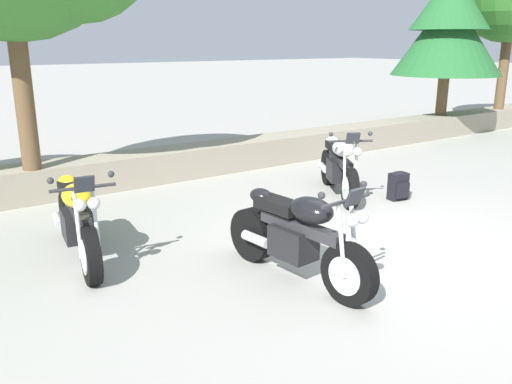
{
  "coord_description": "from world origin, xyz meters",
  "views": [
    {
      "loc": [
        -4.91,
        -3.99,
        2.46
      ],
      "look_at": [
        -1.25,
        1.2,
        0.65
      ],
      "focal_mm": 36.95,
      "sensor_mm": 36.0,
      "label": 1
    }
  ],
  "objects_px": {
    "motorcycle_silver_far_right": "(340,167)",
    "pine_tree_mid_right": "(449,25)",
    "motorcycle_yellow_near_left": "(78,221)",
    "rider_backpack": "(398,185)",
    "motorcycle_black_centre": "(298,238)"
  },
  "relations": [
    {
      "from": "motorcycle_black_centre",
      "to": "pine_tree_mid_right",
      "type": "bearing_deg",
      "value": 28.25
    },
    {
      "from": "motorcycle_silver_far_right",
      "to": "pine_tree_mid_right",
      "type": "bearing_deg",
      "value": 23.18
    },
    {
      "from": "pine_tree_mid_right",
      "to": "motorcycle_yellow_near_left",
      "type": "bearing_deg",
      "value": -164.52
    },
    {
      "from": "motorcycle_yellow_near_left",
      "to": "rider_backpack",
      "type": "bearing_deg",
      "value": -5.72
    },
    {
      "from": "motorcycle_silver_far_right",
      "to": "rider_backpack",
      "type": "height_order",
      "value": "motorcycle_silver_far_right"
    },
    {
      "from": "motorcycle_yellow_near_left",
      "to": "rider_backpack",
      "type": "distance_m",
      "value": 5.0
    },
    {
      "from": "motorcycle_yellow_near_left",
      "to": "motorcycle_black_centre",
      "type": "relative_size",
      "value": 1.0
    },
    {
      "from": "motorcycle_black_centre",
      "to": "motorcycle_silver_far_right",
      "type": "xyz_separation_m",
      "value": [
        2.64,
        2.12,
        0.0
      ]
    },
    {
      "from": "motorcycle_yellow_near_left",
      "to": "motorcycle_black_centre",
      "type": "distance_m",
      "value": 2.55
    },
    {
      "from": "motorcycle_black_centre",
      "to": "rider_backpack",
      "type": "relative_size",
      "value": 4.4
    },
    {
      "from": "motorcycle_yellow_near_left",
      "to": "motorcycle_black_centre",
      "type": "xyz_separation_m",
      "value": [
        1.72,
        -1.88,
        0.0
      ]
    },
    {
      "from": "motorcycle_yellow_near_left",
      "to": "rider_backpack",
      "type": "height_order",
      "value": "motorcycle_yellow_near_left"
    },
    {
      "from": "pine_tree_mid_right",
      "to": "motorcycle_silver_far_right",
      "type": "bearing_deg",
      "value": -156.82
    },
    {
      "from": "motorcycle_black_centre",
      "to": "pine_tree_mid_right",
      "type": "distance_m",
      "value": 10.57
    },
    {
      "from": "rider_backpack",
      "to": "motorcycle_yellow_near_left",
      "type": "bearing_deg",
      "value": 174.28
    }
  ]
}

